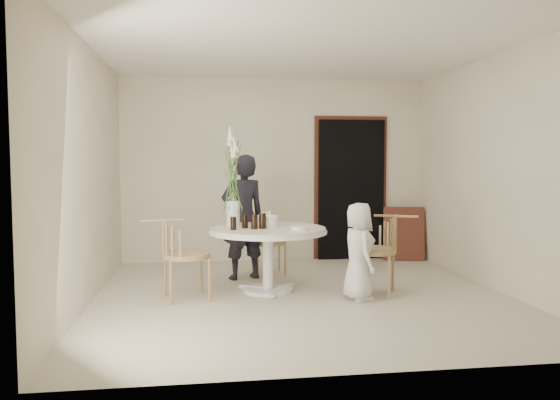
{
  "coord_description": "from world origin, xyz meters",
  "views": [
    {
      "loc": [
        -1.08,
        -5.82,
        1.47
      ],
      "look_at": [
        -0.21,
        0.3,
        1.04
      ],
      "focal_mm": 35.0,
      "sensor_mm": 36.0,
      "label": 1
    }
  ],
  "objects": [
    {
      "name": "chair_right",
      "position": [
        0.9,
        -0.08,
        0.58
      ],
      "size": [
        0.66,
        0.64,
        0.9
      ],
      "rotation": [
        0.0,
        0.0,
        -2.01
      ],
      "color": "#A17C57",
      "rests_on": "ground"
    },
    {
      "name": "birthday_cake",
      "position": [
        -0.36,
        0.34,
        0.79
      ],
      "size": [
        0.26,
        0.26,
        0.18
      ],
      "rotation": [
        0.0,
        0.0,
        0.07
      ],
      "color": "white",
      "rests_on": "table"
    },
    {
      "name": "flower_vase",
      "position": [
        -0.73,
        0.45,
        1.25
      ],
      "size": [
        0.16,
        0.16,
        1.16
      ],
      "rotation": [
        0.0,
        0.0,
        -0.18
      ],
      "color": "silver",
      "rests_on": "table"
    },
    {
      "name": "doorway",
      "position": [
        1.15,
        2.19,
        1.05
      ],
      "size": [
        1.0,
        0.1,
        2.1
      ],
      "primitive_type": "cube",
      "color": "black",
      "rests_on": "ground"
    },
    {
      "name": "picture_frame",
      "position": [
        1.91,
        1.95,
        0.4
      ],
      "size": [
        0.63,
        0.32,
        0.8
      ],
      "primitive_type": "cube",
      "rotation": [
        -0.17,
        0.0,
        -0.24
      ],
      "color": "brown",
      "rests_on": "ground"
    },
    {
      "name": "chair_far",
      "position": [
        -0.24,
        1.31,
        0.5
      ],
      "size": [
        0.45,
        0.49,
        0.77
      ],
      "rotation": [
        0.0,
        0.0,
        0.08
      ],
      "color": "#A17C57",
      "rests_on": "ground"
    },
    {
      "name": "chair_left",
      "position": [
        -1.37,
        0.01,
        0.57
      ],
      "size": [
        0.58,
        0.55,
        0.88
      ],
      "rotation": [
        0.0,
        0.0,
        1.78
      ],
      "color": "#A17C57",
      "rests_on": "ground"
    },
    {
      "name": "table",
      "position": [
        -0.35,
        0.25,
        0.62
      ],
      "size": [
        1.33,
        1.33,
        0.73
      ],
      "color": "silver",
      "rests_on": "ground"
    },
    {
      "name": "girl",
      "position": [
        -0.58,
        0.97,
        0.78
      ],
      "size": [
        0.66,
        0.54,
        1.56
      ],
      "primitive_type": "imported",
      "rotation": [
        0.0,
        0.0,
        3.49
      ],
      "color": "black",
      "rests_on": "ground"
    },
    {
      "name": "door_trim",
      "position": [
        1.15,
        2.23,
        1.11
      ],
      "size": [
        1.12,
        0.03,
        2.22
      ],
      "primitive_type": "cube",
      "color": "brown",
      "rests_on": "ground"
    },
    {
      "name": "boy",
      "position": [
        0.56,
        -0.24,
        0.52
      ],
      "size": [
        0.38,
        0.54,
        1.04
      ],
      "primitive_type": "imported",
      "rotation": [
        0.0,
        0.0,
        1.67
      ],
      "color": "white",
      "rests_on": "ground"
    },
    {
      "name": "cola_tumbler_c",
      "position": [
        -0.75,
        0.11,
        0.8
      ],
      "size": [
        0.09,
        0.09,
        0.14
      ],
      "primitive_type": "cylinder",
      "rotation": [
        0.0,
        0.0,
        -0.42
      ],
      "color": "black",
      "rests_on": "table"
    },
    {
      "name": "cola_tumbler_b",
      "position": [
        -0.42,
        0.18,
        0.82
      ],
      "size": [
        0.1,
        0.1,
        0.17
      ],
      "primitive_type": "cylinder",
      "rotation": [
        0.0,
        0.0,
        -0.39
      ],
      "color": "black",
      "rests_on": "table"
    },
    {
      "name": "plate_stack",
      "position": [
        -0.04,
        -0.03,
        0.75
      ],
      "size": [
        0.2,
        0.2,
        0.05
      ],
      "primitive_type": "cylinder",
      "rotation": [
        0.0,
        0.0,
        -0.1
      ],
      "color": "white",
      "rests_on": "table"
    },
    {
      "name": "cola_tumbler_d",
      "position": [
        -0.61,
        0.24,
        0.8
      ],
      "size": [
        0.09,
        0.09,
        0.15
      ],
      "primitive_type": "cylinder",
      "rotation": [
        0.0,
        0.0,
        0.35
      ],
      "color": "black",
      "rests_on": "table"
    },
    {
      "name": "ground",
      "position": [
        0.0,
        0.0,
        0.0
      ],
      "size": [
        4.5,
        4.5,
        0.0
      ],
      "primitive_type": "plane",
      "color": "beige",
      "rests_on": "ground"
    },
    {
      "name": "cola_tumbler_a",
      "position": [
        -0.51,
        0.15,
        0.81
      ],
      "size": [
        0.08,
        0.08,
        0.16
      ],
      "primitive_type": "cylinder",
      "rotation": [
        0.0,
        0.0,
        -0.09
      ],
      "color": "black",
      "rests_on": "table"
    },
    {
      "name": "room_shell",
      "position": [
        0.0,
        0.0,
        1.62
      ],
      "size": [
        4.5,
        4.5,
        4.5
      ],
      "color": "white",
      "rests_on": "ground"
    }
  ]
}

